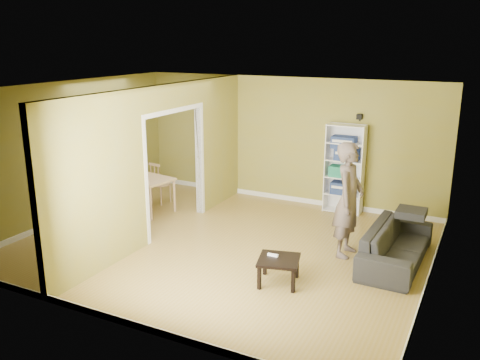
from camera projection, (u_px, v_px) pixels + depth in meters
name	position (u px, v px, depth m)	size (l,w,h in m)	color
room_shell	(223.00, 170.00, 8.18)	(6.50, 6.50, 6.50)	olive
partition	(162.00, 162.00, 8.70)	(0.22, 5.50, 2.60)	olive
wall_speaker	(359.00, 117.00, 9.68)	(0.10, 0.10, 0.10)	black
sofa	(397.00, 240.00, 7.74)	(0.86, 2.00, 0.76)	#2D2D31
person	(349.00, 190.00, 7.86)	(0.61, 0.78, 2.14)	slate
bookshelf	(345.00, 168.00, 9.96)	(0.74, 0.32, 1.76)	white
paper_box_navy_a	(343.00, 188.00, 10.03)	(0.46, 0.30, 0.23)	navy
paper_box_teal	(340.00, 171.00, 9.97)	(0.41, 0.27, 0.21)	#158984
paper_box_navy_b	(347.00, 154.00, 9.83)	(0.45, 0.29, 0.23)	navy
paper_box_navy_c	(344.00, 142.00, 9.80)	(0.46, 0.30, 0.23)	#344383
coffee_table	(279.00, 262.00, 7.09)	(0.56, 0.56, 0.37)	black
game_controller	(273.00, 255.00, 7.16)	(0.16, 0.04, 0.03)	white
dining_table	(144.00, 181.00, 10.04)	(1.11, 0.74, 0.69)	tan
chair_left	(115.00, 181.00, 10.41)	(0.48, 0.48, 1.05)	tan
chair_near	(131.00, 198.00, 9.56)	(0.40, 0.40, 0.87)	tan
chair_far	(161.00, 182.00, 10.60)	(0.40, 0.40, 0.88)	tan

